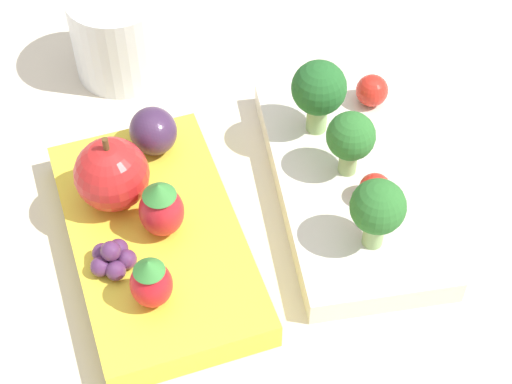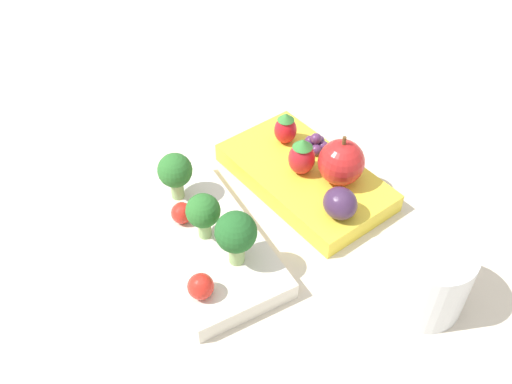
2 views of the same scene
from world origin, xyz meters
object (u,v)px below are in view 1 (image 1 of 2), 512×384
cherry_tomato_0 (375,189)px  cherry_tomato_1 (372,91)px  apple (112,174)px  plum (153,131)px  strawberry_0 (161,208)px  strawberry_1 (151,282)px  bento_box_fruit (156,240)px  broccoli_floret_0 (319,90)px  drinking_cup (119,34)px  grape_cluster (112,258)px  broccoli_floret_1 (351,138)px  bento_box_savoury (350,184)px  broccoli_floret_2 (378,209)px

cherry_tomato_0 → cherry_tomato_1: 0.10m
apple → plum: bearing=135.6°
cherry_tomato_1 → strawberry_0: (0.07, -0.19, 0.01)m
strawberry_1 → bento_box_fruit: bearing=164.8°
broccoli_floret_0 → cherry_tomato_1: 0.06m
drinking_cup → cherry_tomato_1: bearing=54.1°
grape_cluster → cherry_tomato_0: bearing=89.5°
strawberry_1 → broccoli_floret_1: bearing=111.6°
broccoli_floret_0 → strawberry_0: broccoli_floret_0 is taller
bento_box_savoury → bento_box_fruit: size_ratio=1.12×
apple → drinking_cup: apple is taller
cherry_tomato_1 → strawberry_1: (0.13, -0.21, 0.01)m
bento_box_savoury → plum: (-0.07, -0.13, 0.03)m
bento_box_fruit → broccoli_floret_1: (-0.01, 0.15, 0.04)m
grape_cluster → broccoli_floret_1: bearing=99.4°
broccoli_floret_2 → strawberry_1: (-0.00, -0.16, -0.01)m
cherry_tomato_0 → apple: (-0.06, -0.18, 0.02)m
broccoli_floret_1 → broccoli_floret_2: bearing=-7.8°
bento_box_fruit → strawberry_1: strawberry_1 is taller
strawberry_1 → grape_cluster: strawberry_1 is taller
strawberry_1 → strawberry_0: bearing=158.6°
broccoli_floret_1 → strawberry_0: (0.01, -0.14, -0.01)m
broccoli_floret_1 → cherry_tomato_0: broccoli_floret_1 is taller
plum → grape_cluster: (0.10, -0.05, -0.01)m
bento_box_fruit → strawberry_1: 0.07m
broccoli_floret_2 → grape_cluster: broccoli_floret_2 is taller
broccoli_floret_0 → grape_cluster: broccoli_floret_0 is taller
broccoli_floret_2 → cherry_tomato_1: bearing=156.7°
broccoli_floret_2 → grape_cluster: (-0.04, -0.18, -0.03)m
drinking_cup → broccoli_floret_1: bearing=34.5°
strawberry_0 → drinking_cup: drinking_cup is taller
bento_box_fruit → cherry_tomato_1: bearing=109.9°
broccoli_floret_2 → apple: (-0.09, -0.16, -0.01)m
apple → cherry_tomato_1: bearing=99.0°
broccoli_floret_0 → grape_cluster: bearing=-66.2°
broccoli_floret_1 → cherry_tomato_1: bearing=142.9°
broccoli_floret_1 → apple: bearing=-98.9°
drinking_cup → strawberry_1: bearing=-8.1°
cherry_tomato_1 → apple: bearing=-81.0°
strawberry_1 → drinking_cup: bearing=171.9°
cherry_tomato_1 → strawberry_0: strawberry_0 is taller
apple → broccoli_floret_2: bearing=59.6°
cherry_tomato_1 → bento_box_savoury: bearing=-33.8°
grape_cluster → strawberry_0: bearing=115.7°
broccoli_floret_0 → apple: bearing=-82.5°
grape_cluster → drinking_cup: 0.23m
bento_box_savoury → cherry_tomato_0: cherry_tomato_0 is taller
cherry_tomato_1 → drinking_cup: size_ratio=0.33×
strawberry_0 → cherry_tomato_0: bearing=82.1°
strawberry_1 → cherry_tomato_1: bearing=120.9°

